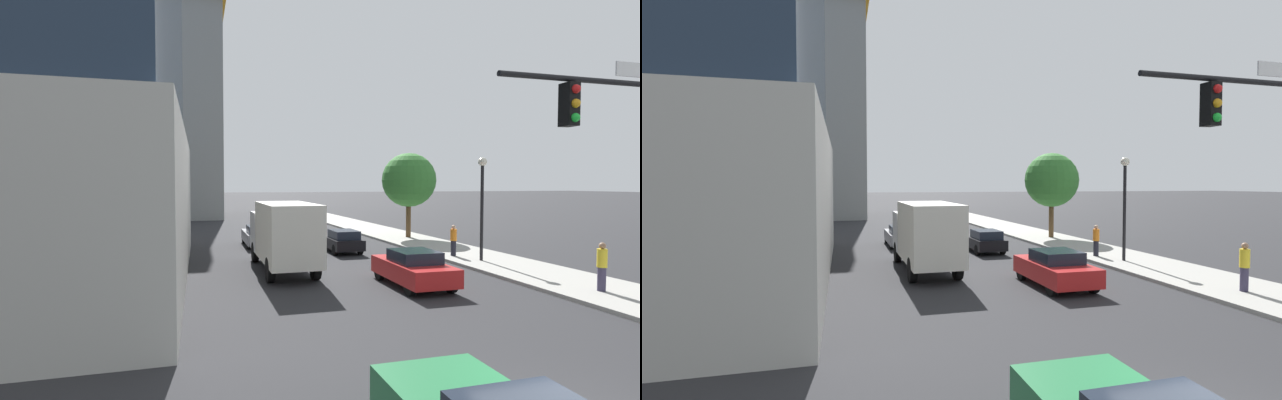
{
  "view_description": "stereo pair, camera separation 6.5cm",
  "coord_description": "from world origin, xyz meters",
  "views": [
    {
      "loc": [
        -5.83,
        -5.55,
        4.1
      ],
      "look_at": [
        -1.19,
        11.14,
        3.45
      ],
      "focal_mm": 24.75,
      "sensor_mm": 36.0,
      "label": 1
    },
    {
      "loc": [
        -5.76,
        -5.57,
        4.1
      ],
      "look_at": [
        -1.19,
        11.14,
        3.45
      ],
      "focal_mm": 24.75,
      "sensor_mm": 36.0,
      "label": 2
    }
  ],
  "objects": [
    {
      "name": "street_lamp",
      "position": [
        8.2,
        13.94,
        3.65
      ],
      "size": [
        0.44,
        0.44,
        5.28
      ],
      "color": "black",
      "rests_on": "sidewalk"
    },
    {
      "name": "pedestrian_yellow_shirt",
      "position": [
        8.44,
        7.15,
        1.07
      ],
      "size": [
        0.34,
        0.34,
        1.79
      ],
      "color": "#38334C",
      "rests_on": "sidewalk"
    },
    {
      "name": "sidewalk",
      "position": [
        8.78,
        20.0,
        0.07
      ],
      "size": [
        4.27,
        120.0,
        0.15
      ],
      "primitive_type": "cube",
      "color": "#9E9B93",
      "rests_on": "ground"
    },
    {
      "name": "car_gray",
      "position": [
        -2.0,
        23.23,
        0.69
      ],
      "size": [
        1.85,
        4.36,
        1.39
      ],
      "color": "slate",
      "rests_on": "ground"
    },
    {
      "name": "car_red",
      "position": [
        2.44,
        10.28,
        0.72
      ],
      "size": [
        1.94,
        4.09,
        1.45
      ],
      "color": "red",
      "rests_on": "ground"
    },
    {
      "name": "pedestrian_orange_shirt",
      "position": [
        7.6,
        15.57,
        1.01
      ],
      "size": [
        0.34,
        0.34,
        1.69
      ],
      "color": "black",
      "rests_on": "sidewalk"
    },
    {
      "name": "box_truck",
      "position": [
        -2.0,
        14.59,
        1.81
      ],
      "size": [
        2.24,
        7.25,
        3.22
      ],
      "color": "silver",
      "rests_on": "ground"
    },
    {
      "name": "car_black",
      "position": [
        2.44,
        19.51,
        0.67
      ],
      "size": [
        1.73,
        4.15,
        1.35
      ],
      "color": "black",
      "rests_on": "ground"
    },
    {
      "name": "construction_building",
      "position": [
        -10.0,
        51.53,
        15.06
      ],
      "size": [
        14.87,
        18.74,
        34.07
      ],
      "color": "gray",
      "rests_on": "ground"
    },
    {
      "name": "street_tree",
      "position": [
        9.11,
        23.91,
        4.34
      ],
      "size": [
        3.95,
        3.95,
        6.19
      ],
      "color": "brown",
      "rests_on": "sidewalk"
    }
  ]
}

